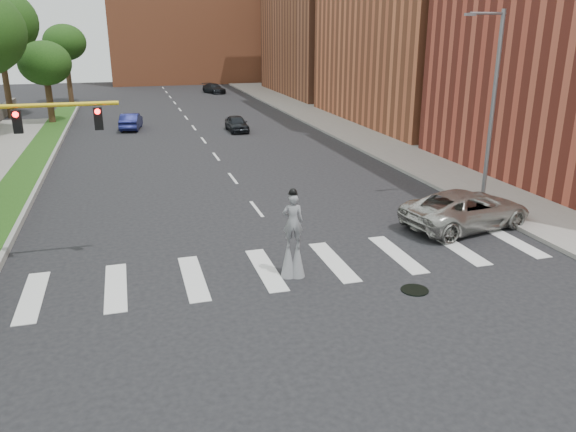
# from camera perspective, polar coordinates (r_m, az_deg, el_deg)

# --- Properties ---
(ground_plane) EXTENTS (160.00, 160.00, 0.00)m
(ground_plane) POSITION_cam_1_polar(r_m,az_deg,el_deg) (19.55, 2.13, -6.18)
(ground_plane) COLOR black
(ground_plane) RESTS_ON ground
(grass_median) EXTENTS (2.00, 60.00, 0.25)m
(grass_median) POSITION_cam_1_polar(r_m,az_deg,el_deg) (38.17, -24.67, 4.66)
(grass_median) COLOR #1D4413
(grass_median) RESTS_ON ground
(median_curb) EXTENTS (0.20, 60.00, 0.28)m
(median_curb) POSITION_cam_1_polar(r_m,az_deg,el_deg) (38.02, -23.11, 4.84)
(median_curb) COLOR gray
(median_curb) RESTS_ON ground
(sidewalk_right) EXTENTS (5.00, 90.00, 0.18)m
(sidewalk_right) POSITION_cam_1_polar(r_m,az_deg,el_deg) (46.32, 7.26, 8.32)
(sidewalk_right) COLOR gray
(sidewalk_right) RESTS_ON ground
(manhole) EXTENTS (0.90, 0.90, 0.04)m
(manhole) POSITION_cam_1_polar(r_m,az_deg,el_deg) (19.01, 12.75, -7.35)
(manhole) COLOR black
(manhole) RESTS_ON ground
(building_far) EXTENTS (16.00, 22.00, 20.00)m
(building_far) POSITION_cam_1_polar(r_m,az_deg,el_deg) (76.07, 5.50, 19.81)
(building_far) COLOR brown
(building_far) RESTS_ON ground
(building_backdrop) EXTENTS (26.00, 14.00, 18.00)m
(building_backdrop) POSITION_cam_1_polar(r_m,az_deg,el_deg) (95.57, -9.65, 18.76)
(building_backdrop) COLOR #BA603A
(building_backdrop) RESTS_ON ground
(streetlight) EXTENTS (2.05, 0.20, 9.00)m
(streetlight) POSITION_cam_1_polar(r_m,az_deg,el_deg) (28.39, 19.98, 10.82)
(streetlight) COLOR slate
(streetlight) RESTS_ON ground
(stilt_performer) EXTENTS (0.83, 0.61, 3.17)m
(stilt_performer) POSITION_cam_1_polar(r_m,az_deg,el_deg) (19.06, 0.49, -2.56)
(stilt_performer) COLOR #352415
(stilt_performer) RESTS_ON ground
(suv_crossing) EXTENTS (6.24, 3.78, 1.62)m
(suv_crossing) POSITION_cam_1_polar(r_m,az_deg,el_deg) (25.22, 17.69, 0.66)
(suv_crossing) COLOR #A6A49D
(suv_crossing) RESTS_ON ground
(car_near) EXTENTS (1.59, 3.85, 1.30)m
(car_near) POSITION_cam_1_polar(r_m,az_deg,el_deg) (47.53, -5.23, 9.34)
(car_near) COLOR black
(car_near) RESTS_ON ground
(car_mid) EXTENTS (2.10, 4.40, 1.39)m
(car_mid) POSITION_cam_1_polar(r_m,az_deg,el_deg) (50.06, -15.66, 9.25)
(car_mid) COLOR #161B50
(car_mid) RESTS_ON ground
(car_far) EXTENTS (3.01, 4.61, 1.24)m
(car_far) POSITION_cam_1_polar(r_m,az_deg,el_deg) (76.89, -7.53, 12.72)
(car_far) COLOR black
(car_far) RESTS_ON ground
(tree_6) EXTENTS (4.46, 4.46, 7.23)m
(tree_6) POSITION_cam_1_polar(r_m,az_deg,el_deg) (54.44, -23.47, 14.01)
(tree_6) COLOR #352415
(tree_6) RESTS_ON ground
(tree_7) EXTENTS (4.71, 4.71, 8.70)m
(tree_7) POSITION_cam_1_polar(r_m,az_deg,el_deg) (70.51, -21.75, 16.01)
(tree_7) COLOR #352415
(tree_7) RESTS_ON ground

